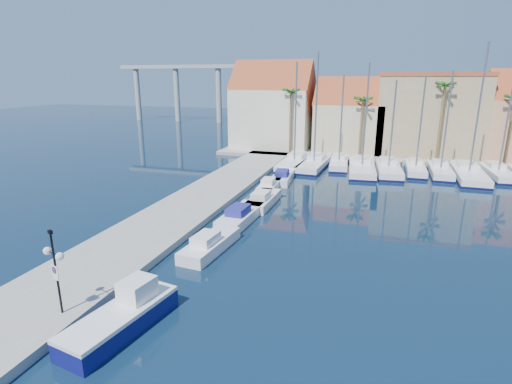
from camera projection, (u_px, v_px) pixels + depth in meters
The scene contains 26 objects.
ground at pixel (215, 323), 19.12m from camera, with size 260.00×260.00×0.00m, color black.
quay_west at pixel (180, 212), 34.03m from camera, with size 6.00×77.00×0.50m, color gray.
shore_north at pixel (402, 154), 60.11m from camera, with size 54.00×16.00×0.50m, color gray.
lamp_post at pixel (54, 259), 18.30m from camera, with size 1.39×0.70×4.24m.
fishing_boat at pixel (123, 316), 18.49m from camera, with size 2.93×6.15×2.07m.
motorboat_west_0 at pixel (209, 244), 26.89m from camera, with size 2.33×5.86×1.40m.
motorboat_west_1 at pixel (241, 215), 32.60m from camera, with size 2.32×6.40×1.40m.
motorboat_west_2 at pixel (263, 200), 36.67m from camera, with size 1.98×6.01×1.40m.
motorboat_west_3 at pixel (269, 186), 41.39m from camera, with size 1.92×5.29×1.40m.
motorboat_west_4 at pixel (283, 177), 45.06m from camera, with size 2.44×6.22×1.40m.
sailboat_0 at pixel (295, 162), 52.97m from camera, with size 3.08×11.09×13.21m.
sailboat_1 at pixel (315, 163), 51.99m from camera, with size 3.46×10.98×14.31m.
sailboat_2 at pixel (339, 163), 52.19m from camera, with size 2.88×8.53×11.60m.
sailboat_3 at pixel (362, 167), 49.88m from camera, with size 3.95×11.79×12.96m.
sailboat_4 at pixel (388, 168), 49.22m from camera, with size 3.54×10.60×11.03m.
sailboat_5 at pixel (415, 168), 49.02m from camera, with size 2.23×8.29×11.48m.
sailboat_6 at pixel (440, 170), 48.03m from camera, with size 2.38×8.85×12.07m.
sailboat_7 at pixel (468, 173), 46.72m from camera, with size 3.26×11.71×15.00m.
sailboat_8 at pixel (497, 172), 46.87m from camera, with size 2.85×8.85×13.47m.
building_0 at pixel (273, 109), 63.27m from camera, with size 12.30×9.00×13.50m.
building_1 at pixel (350, 119), 60.12m from camera, with size 10.30×8.00×11.00m.
building_2 at pixel (429, 114), 57.57m from camera, with size 14.20×10.20×11.50m.
palm_0 at pixel (291, 94), 56.82m from camera, with size 2.60×2.60×10.15m.
palm_1 at pixel (363, 102), 54.18m from camera, with size 2.60×2.60×9.15m.
palm_2 at pixel (445, 88), 50.75m from camera, with size 2.60×2.60×11.15m.
viaduct at pixel (200, 82), 102.76m from camera, with size 48.00×2.20×14.45m.
Camera 1 is at (6.90, -15.26, 11.32)m, focal length 28.00 mm.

